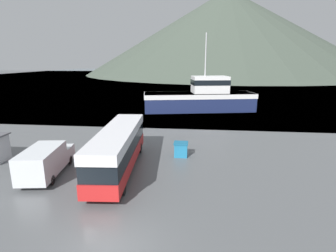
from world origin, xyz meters
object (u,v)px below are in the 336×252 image
at_px(delivery_van, 46,160).
at_px(tour_bus, 119,147).
at_px(fishing_boat, 201,97).
at_px(storage_bin, 181,149).

bearing_deg(delivery_van, tour_bus, 10.07).
height_order(fishing_boat, storage_bin, fishing_boat).
relative_size(delivery_van, storage_bin, 4.80).
relative_size(fishing_boat, storage_bin, 14.62).
relative_size(tour_bus, delivery_van, 1.82).
xyz_separation_m(fishing_boat, storage_bin, (-1.96, -22.61, -1.56)).
bearing_deg(tour_bus, storage_bin, 32.14).
height_order(tour_bus, fishing_boat, fishing_boat).
height_order(tour_bus, delivery_van, tour_bus).
distance_m(tour_bus, fishing_boat, 26.85).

